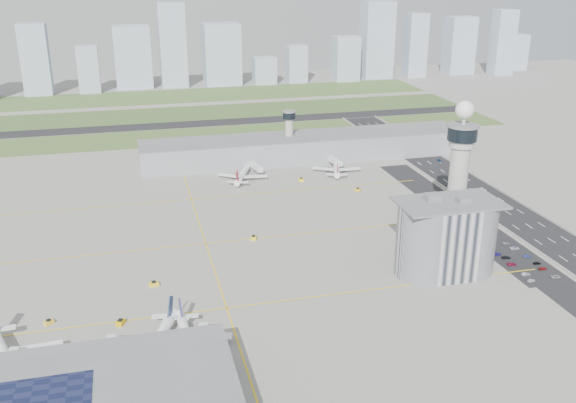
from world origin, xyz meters
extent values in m
plane|color=gray|center=(0.00, 0.00, 0.00)|extent=(1000.00, 1000.00, 0.00)
cube|color=#4C6530|center=(-20.00, 225.00, 0.04)|extent=(480.00, 50.00, 0.08)
cube|color=#475D2C|center=(-20.00, 300.00, 0.04)|extent=(480.00, 60.00, 0.08)
cube|color=#45632F|center=(-20.00, 380.00, 0.04)|extent=(480.00, 70.00, 0.08)
cube|color=black|center=(-20.00, 262.00, 0.06)|extent=(480.00, 22.00, 0.10)
cube|color=black|center=(115.00, 0.00, 0.05)|extent=(28.00, 500.00, 0.10)
cube|color=#9E9E99|center=(101.00, 0.00, 0.60)|extent=(0.60, 500.00, 1.20)
cube|color=#9E9E99|center=(129.00, 0.00, 0.60)|extent=(0.60, 500.00, 1.20)
cube|color=black|center=(90.00, -10.00, 0.04)|extent=(18.00, 260.00, 0.08)
cube|color=black|center=(88.00, -22.00, 0.05)|extent=(20.00, 44.00, 0.10)
cube|color=yellow|center=(-40.00, -30.00, 0.01)|extent=(260.00, 0.60, 0.01)
cube|color=yellow|center=(-40.00, 30.00, 0.01)|extent=(260.00, 0.60, 0.01)
cube|color=yellow|center=(-40.00, 90.00, 0.01)|extent=(260.00, 0.60, 0.01)
cube|color=yellow|center=(-40.00, 30.00, 0.01)|extent=(0.60, 260.00, 0.01)
cylinder|color=#ADAAA5|center=(72.00, 8.00, 24.00)|extent=(8.40, 8.40, 48.00)
cylinder|color=#ADAAA5|center=(72.00, 8.00, 46.00)|extent=(11.00, 11.00, 4.00)
cylinder|color=black|center=(72.00, 8.00, 50.00)|extent=(13.00, 13.00, 6.00)
cylinder|color=slate|center=(72.00, 8.00, 53.50)|extent=(14.00, 14.00, 1.00)
cylinder|color=#ADAAA5|center=(72.00, 8.00, 56.00)|extent=(1.60, 1.60, 5.00)
sphere|color=white|center=(72.00, 8.00, 60.50)|extent=(8.00, 8.00, 8.00)
cylinder|color=#ADAAA5|center=(30.00, 150.00, 14.00)|extent=(5.00, 5.00, 28.00)
cylinder|color=black|center=(30.00, 150.00, 29.00)|extent=(8.00, 8.00, 4.00)
cylinder|color=slate|center=(30.00, 150.00, 31.50)|extent=(8.60, 8.60, 0.80)
cube|color=#B2B2B7|center=(52.00, -22.00, 15.00)|extent=(18.00, 24.00, 30.00)
cylinder|color=#B2B2B7|center=(43.00, -22.00, 15.00)|extent=(24.00, 24.00, 30.00)
cylinder|color=#B2B2B7|center=(61.00, -22.00, 15.00)|extent=(24.00, 24.00, 30.00)
cube|color=slate|center=(52.00, -22.00, 30.40)|extent=(42.00, 24.00, 0.80)
cube|color=slate|center=(46.00, -19.00, 32.00)|extent=(6.00, 5.00, 3.00)
cube|color=slate|center=(57.00, -24.00, 31.70)|extent=(5.00, 4.00, 2.40)
cube|color=gray|center=(40.00, 148.00, 7.50)|extent=(210.00, 32.00, 15.00)
cube|color=slate|center=(40.00, 148.00, 15.40)|extent=(210.00, 32.00, 0.80)
cube|color=gray|center=(-88.00, -82.00, 6.00)|extent=(84.00, 42.00, 12.00)
cube|color=slate|center=(-88.00, -82.00, 12.40)|extent=(84.00, 42.00, 0.80)
imported|color=silver|center=(81.83, -39.34, 0.58)|extent=(3.53, 1.76, 1.16)
imported|color=gray|center=(82.97, -33.90, 0.64)|extent=(3.99, 1.77, 1.28)
imported|color=maroon|center=(82.71, -24.18, 0.57)|extent=(4.18, 2.04, 1.14)
imported|color=black|center=(83.97, -17.82, 0.58)|extent=(4.14, 2.01, 1.16)
imported|color=navy|center=(81.91, -13.83, 0.65)|extent=(3.85, 1.63, 1.30)
imported|color=silver|center=(82.82, -3.86, 0.63)|extent=(4.02, 1.98, 1.27)
imported|color=#A0A0A0|center=(93.53, -38.82, 0.57)|extent=(4.17, 2.01, 1.14)
imported|color=maroon|center=(92.90, -31.07, 0.55)|extent=(3.84, 1.73, 1.09)
imported|color=black|center=(93.61, -26.00, 0.57)|extent=(3.36, 1.44, 1.13)
imported|color=navy|center=(93.61, -18.84, 0.57)|extent=(3.57, 1.50, 1.15)
imported|color=silver|center=(93.03, -10.23, 0.62)|extent=(4.57, 2.34, 1.23)
imported|color=gray|center=(92.14, -4.43, 0.54)|extent=(3.86, 1.83, 1.09)
imported|color=black|center=(115.83, 39.19, 0.57)|extent=(1.21, 3.45, 1.14)
imported|color=navy|center=(122.70, 121.70, 0.62)|extent=(2.62, 4.71, 1.25)
imported|color=slate|center=(107.42, 178.52, 0.63)|extent=(1.82, 3.84, 1.27)
cube|color=#9EADC1|center=(-150.11, 419.66, 33.44)|extent=(25.49, 20.39, 66.89)
cube|color=#9EADC1|center=(-102.68, 417.90, 22.60)|extent=(20.04, 16.03, 45.20)
cube|color=#9EADC1|center=(-59.44, 436.89, 30.61)|extent=(35.76, 28.61, 61.22)
cube|color=#9EADC1|center=(-19.42, 431.56, 41.69)|extent=(26.33, 21.06, 83.39)
cube|color=#9EADC1|center=(30.27, 432.32, 31.06)|extent=(36.96, 29.57, 62.11)
cube|color=#9EADC1|center=(73.27, 423.68, 13.87)|extent=(23.01, 18.41, 27.75)
cube|color=#9EADC1|center=(108.28, 423.34, 19.48)|extent=(20.22, 16.18, 38.97)
cube|color=#9EADC1|center=(162.17, 421.29, 23.44)|extent=(26.14, 20.92, 46.89)
cube|color=#9EADC1|center=(201.27, 433.27, 40.60)|extent=(32.26, 25.81, 81.20)
cube|color=#9EADC1|center=(244.74, 426.38, 34.37)|extent=(21.59, 17.28, 68.75)
cube|color=#9EADC1|center=(302.83, 435.54, 31.70)|extent=(30.25, 24.20, 63.40)
cube|color=#9EADC1|center=(345.49, 415.96, 35.78)|extent=(23.04, 18.43, 71.56)
cube|color=#9EADC1|center=(382.05, 443.29, 20.53)|extent=(22.64, 18.11, 41.06)
camera|label=1|loc=(-69.33, -237.82, 120.30)|focal=40.00mm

